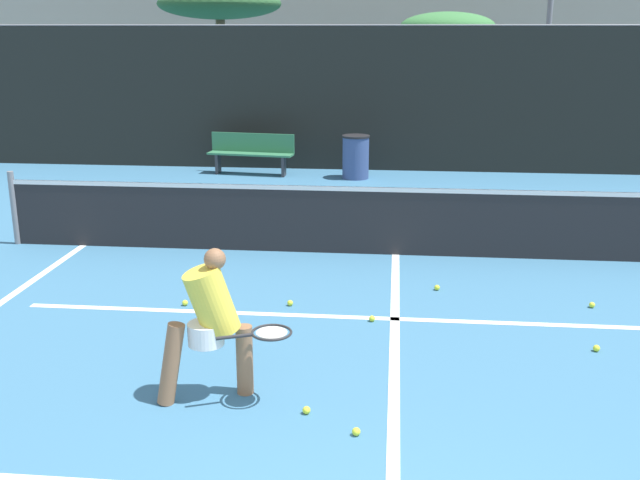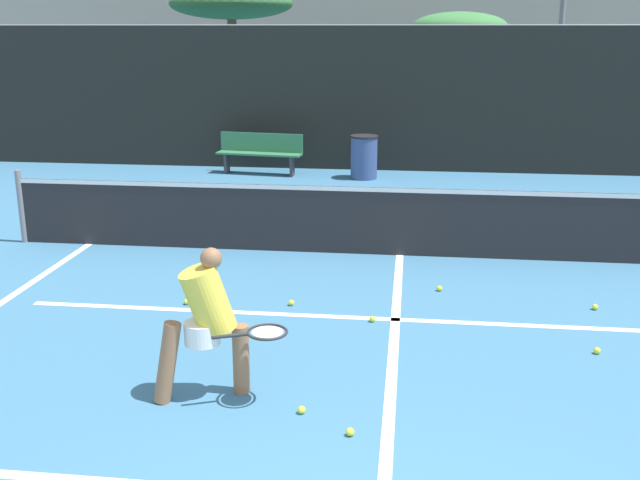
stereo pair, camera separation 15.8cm
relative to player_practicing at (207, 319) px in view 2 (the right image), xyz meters
name	(u,v)px [view 2 (the right image)]	position (x,y,z in m)	size (l,w,h in m)	color
court_service_line	(395,319)	(1.53, 1.94, -0.70)	(8.25, 0.10, 0.01)	white
court_center_mark	(394,335)	(1.53, 1.50, -0.70)	(0.10, 5.65, 0.01)	white
net	(401,219)	(1.53, 4.33, -0.20)	(11.09, 0.09, 1.07)	slate
fence_back	(408,100)	(1.53, 10.70, 0.83)	(24.00, 0.06, 3.10)	black
player_practicing	(207,319)	(0.00, 0.00, 0.00)	(1.21, 0.47, 1.33)	#8C6042
tennis_ball_scattered_0	(595,307)	(3.75, 2.51, -0.67)	(0.07, 0.07, 0.07)	#D1E033
tennis_ball_scattered_1	(597,351)	(3.50, 1.29, -0.67)	(0.07, 0.07, 0.07)	#D1E033
tennis_ball_scattered_2	(439,288)	(2.03, 2.92, -0.67)	(0.07, 0.07, 0.07)	#D1E033
tennis_ball_scattered_4	(291,303)	(0.34, 2.22, -0.67)	(0.07, 0.07, 0.07)	#D1E033
tennis_ball_scattered_5	(350,432)	(1.24, -0.50, -0.67)	(0.07, 0.07, 0.07)	#D1E033
tennis_ball_scattered_7	(372,319)	(1.29, 1.85, -0.67)	(0.07, 0.07, 0.07)	#D1E033
tennis_ball_scattered_8	(187,302)	(-0.85, 2.11, -0.67)	(0.07, 0.07, 0.07)	#D1E033
tennis_ball_scattered_11	(302,410)	(0.82, -0.21, -0.67)	(0.07, 0.07, 0.07)	#D1E033
courtside_bench	(260,152)	(-1.57, 9.97, -0.23)	(1.87, 0.61, 0.86)	#33724C
trash_bin	(364,157)	(0.68, 9.71, -0.26)	(0.57, 0.57, 0.90)	#384C7F
parked_car	(445,120)	(2.52, 14.59, -0.06)	(1.82, 4.43, 1.53)	maroon
tree_west	(231,5)	(-3.82, 17.20, 2.95)	(3.68, 3.68, 4.15)	brown
tree_mid	(459,28)	(3.01, 18.91, 2.30)	(2.97, 2.97, 3.50)	brown
building_far	(412,35)	(1.53, 25.04, 2.03)	(36.00, 2.40, 5.47)	gray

